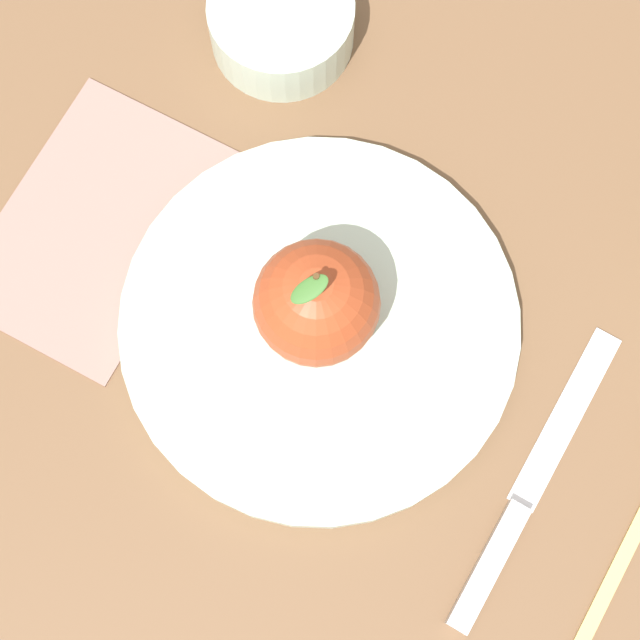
% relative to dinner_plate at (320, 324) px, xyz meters
% --- Properties ---
extents(ground_plane, '(2.40, 2.40, 0.00)m').
position_rel_dinner_plate_xyz_m(ground_plane, '(0.00, 0.03, -0.01)').
color(ground_plane, brown).
extents(dinner_plate, '(0.25, 0.25, 0.02)m').
position_rel_dinner_plate_xyz_m(dinner_plate, '(0.00, 0.00, 0.00)').
color(dinner_plate, '#B2C6B2').
rests_on(dinner_plate, ground_plane).
extents(apple, '(0.08, 0.08, 0.09)m').
position_rel_dinner_plate_xyz_m(apple, '(-0.00, -0.00, 0.05)').
color(apple, '#9E3D1E').
rests_on(apple, dinner_plate).
extents(side_bowl, '(0.10, 0.10, 0.04)m').
position_rel_dinner_plate_xyz_m(side_bowl, '(-0.17, -0.13, 0.01)').
color(side_bowl, '#B2C6B2').
rests_on(side_bowl, ground_plane).
extents(knife, '(0.21, 0.02, 0.01)m').
position_rel_dinner_plate_xyz_m(knife, '(0.03, 0.16, -0.01)').
color(knife, silver).
rests_on(knife, ground_plane).
extents(linen_napkin, '(0.19, 0.13, 0.00)m').
position_rel_dinner_plate_xyz_m(linen_napkin, '(0.01, -0.16, -0.01)').
color(linen_napkin, gray).
rests_on(linen_napkin, ground_plane).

